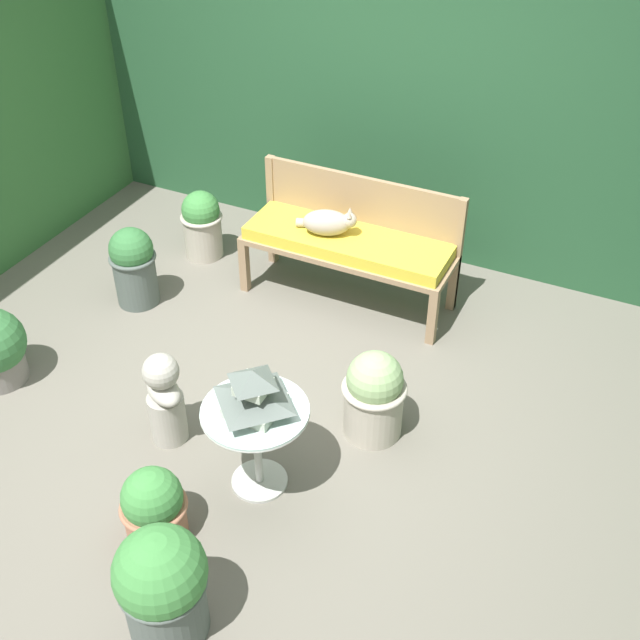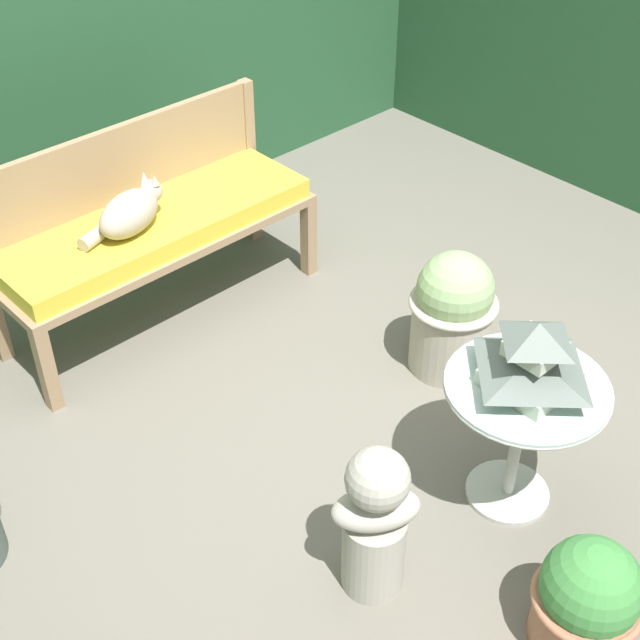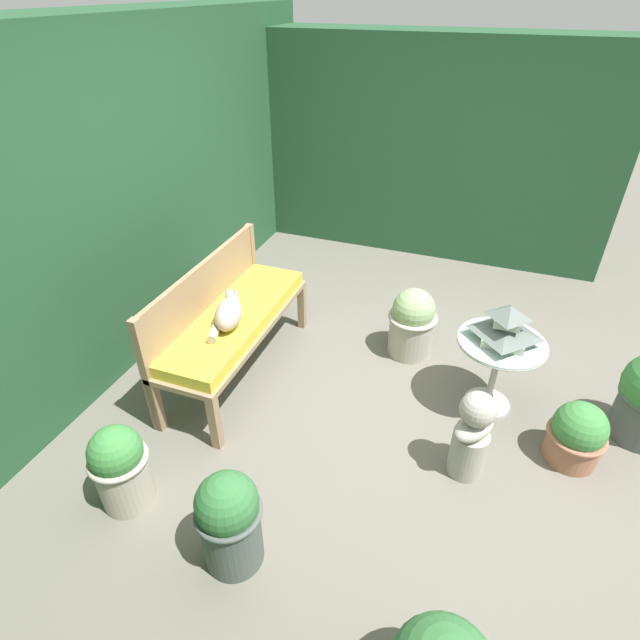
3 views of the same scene
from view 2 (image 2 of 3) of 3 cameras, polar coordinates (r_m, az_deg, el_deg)
The scene contains 9 objects.
ground at distance 3.69m, azimuth -0.28°, elevation -7.16°, with size 30.00×30.00×0.00m, color #666056.
garden_bench at distance 4.10m, azimuth -10.44°, elevation 5.59°, with size 1.52×0.50×0.54m.
bench_backrest at distance 4.18m, azimuth -12.54°, elevation 8.99°, with size 1.52×0.06×0.89m.
cat at distance 3.93m, azimuth -12.10°, elevation 6.75°, with size 0.45×0.28×0.21m.
patio_table at distance 3.22m, azimuth 12.85°, elevation -5.68°, with size 0.58×0.58×0.56m.
pagoda_birdhouse at distance 3.07m, azimuth 13.47°, elevation -2.46°, with size 0.35×0.35×0.27m.
garden_bust at distance 2.98m, azimuth 3.55°, elevation -12.74°, with size 0.34×0.30×0.62m.
potted_plant_path_edge at distance 3.05m, azimuth 16.75°, elevation -16.73°, with size 0.36×0.36×0.43m.
potted_plant_patio_mid at distance 3.86m, azimuth 8.49°, elevation 0.45°, with size 0.39×0.39×0.58m.
Camera 2 is at (-1.76, -1.91, 2.62)m, focal length 50.00 mm.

